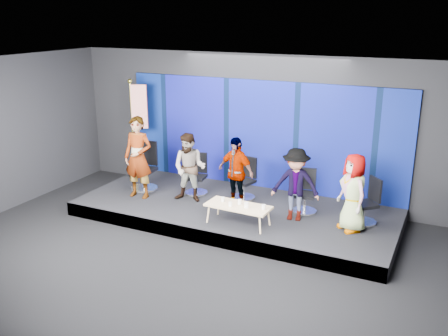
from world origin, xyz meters
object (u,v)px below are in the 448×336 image
at_px(panelist_e, 353,193).
at_px(mug_b, 230,204).
at_px(coffee_table, 238,207).
at_px(mug_c, 240,202).
at_px(panelist_a, 138,158).
at_px(mug_d, 247,205).
at_px(panelist_b, 190,168).
at_px(chair_c, 245,185).
at_px(chair_b, 197,180).
at_px(chair_d, 305,198).
at_px(chair_e, 366,209).
at_px(panelist_d, 295,184).
at_px(chair_a, 145,174).
at_px(flag_stand, 137,126).
at_px(mug_a, 223,199).
at_px(mug_e, 264,207).
at_px(panelist_c, 236,172).

bearing_deg(panelist_e, mug_b, -113.46).
height_order(coffee_table, mug_c, mug_c).
bearing_deg(panelist_a, mug_d, -13.61).
bearing_deg(panelist_a, panelist_b, 8.96).
bearing_deg(chair_c, panelist_a, -143.25).
xyz_separation_m(chair_b, panelist_b, (0.09, -0.49, 0.47)).
xyz_separation_m(panelist_b, chair_d, (2.54, 0.50, -0.48)).
distance_m(chair_c, panelist_e, 2.71).
distance_m(panelist_a, coffee_table, 2.80).
xyz_separation_m(panelist_b, mug_b, (1.39, -0.83, -0.34)).
relative_size(chair_e, mug_c, 10.06).
distance_m(panelist_a, chair_d, 3.86).
bearing_deg(mug_b, panelist_d, 37.91).
height_order(chair_e, coffee_table, chair_e).
xyz_separation_m(chair_b, panelist_d, (2.56, -0.48, 0.44)).
height_order(chair_a, chair_c, chair_a).
distance_m(chair_a, panelist_a, 0.76).
relative_size(panelist_a, panelist_b, 1.21).
bearing_deg(coffee_table, panelist_b, 154.65).
height_order(chair_e, mug_b, chair_e).
relative_size(panelist_e, flag_stand, 0.61).
bearing_deg(mug_a, mug_d, -9.93).
relative_size(panelist_a, chair_c, 1.96).
relative_size(mug_d, mug_e, 1.14).
bearing_deg(panelist_b, chair_a, 162.76).
relative_size(mug_a, mug_e, 0.98).
xyz_separation_m(chair_a, chair_d, (3.90, 0.29, -0.07)).
bearing_deg(coffee_table, chair_c, 108.25).
distance_m(chair_a, panelist_e, 5.01).
height_order(panelist_c, flag_stand, flag_stand).
relative_size(chair_a, mug_e, 12.47).
xyz_separation_m(chair_a, chair_c, (2.41, 0.48, -0.07)).
xyz_separation_m(panelist_a, panelist_e, (4.82, 0.26, -0.17)).
relative_size(panelist_a, flag_stand, 0.75).
height_order(panelist_c, coffee_table, panelist_c).
bearing_deg(chair_e, mug_b, -106.07).
bearing_deg(mug_d, flag_stand, 155.14).
bearing_deg(panelist_c, mug_a, -69.44).
bearing_deg(panelist_a, chair_d, 7.75).
height_order(panelist_b, panelist_e, panelist_b).
bearing_deg(panelist_c, chair_a, -166.86).
xyz_separation_m(chair_a, flag_stand, (-0.72, 0.78, 0.96)).
height_order(chair_c, panelist_c, panelist_c).
bearing_deg(mug_d, mug_a, 170.07).
bearing_deg(panelist_d, chair_d, 71.81).
bearing_deg(panelist_d, chair_a, 167.85).
distance_m(panelist_a, mug_d, 2.99).
relative_size(chair_e, coffee_table, 0.72).
height_order(chair_b, chair_d, chair_b).
xyz_separation_m(chair_a, panelist_c, (2.40, -0.02, 0.40)).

